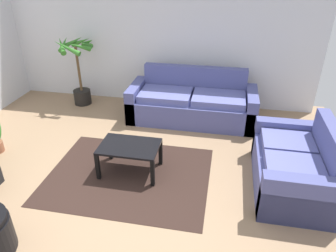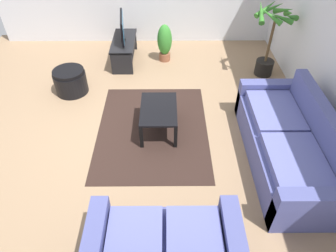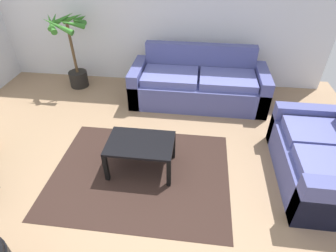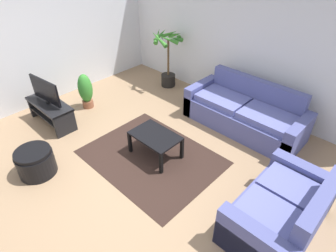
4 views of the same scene
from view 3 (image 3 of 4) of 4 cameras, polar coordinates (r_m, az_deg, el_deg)
name	(u,v)px [view 3 (image 3 of 4)]	position (r m, az deg, el deg)	size (l,w,h in m)	color
ground_plane	(123,200)	(3.26, -9.37, -15.00)	(6.60, 6.60, 0.00)	#937556
wall_back	(160,8)	(5.10, -1.76, 23.33)	(6.00, 0.06, 2.70)	silver
couch_main	(198,85)	(4.75, 6.30, 8.49)	(2.25, 0.90, 0.90)	#4C518C
couch_loveseat	(323,160)	(3.71, 29.68, -6.24)	(0.90, 1.50, 0.90)	#4C518C
coffee_table	(140,146)	(3.33, -5.77, -4.25)	(0.80, 0.54, 0.42)	black
area_rug	(141,173)	(3.51, -5.75, -9.71)	(2.20, 1.70, 0.01)	black
potted_palm	(73,51)	(5.32, -19.28, 14.62)	(0.78, 0.77, 1.35)	black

